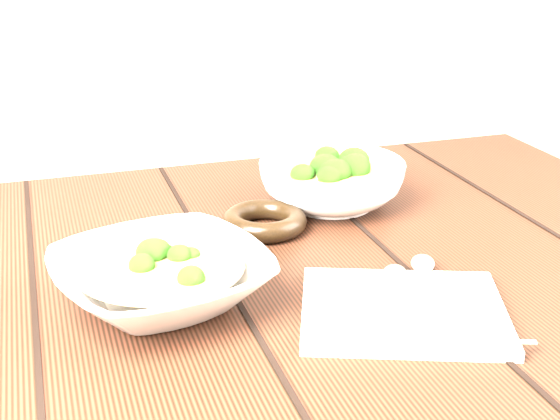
{
  "coord_description": "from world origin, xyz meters",
  "views": [
    {
      "loc": [
        -0.2,
        -0.75,
        1.13
      ],
      "look_at": [
        0.06,
        0.05,
        0.8
      ],
      "focal_mm": 50.0,
      "sensor_mm": 36.0,
      "label": 1
    }
  ],
  "objects_px": {
    "soup_bowl_front": "(161,277)",
    "soup_bowl_back": "(332,181)",
    "trivet": "(265,221)",
    "table": "(243,366)",
    "napkin": "(403,311)"
  },
  "relations": [
    {
      "from": "soup_bowl_front",
      "to": "soup_bowl_back",
      "type": "height_order",
      "value": "soup_bowl_back"
    },
    {
      "from": "trivet",
      "to": "soup_bowl_back",
      "type": "bearing_deg",
      "value": 27.0
    },
    {
      "from": "table",
      "to": "soup_bowl_back",
      "type": "height_order",
      "value": "soup_bowl_back"
    },
    {
      "from": "soup_bowl_back",
      "to": "napkin",
      "type": "bearing_deg",
      "value": -98.28
    },
    {
      "from": "soup_bowl_front",
      "to": "trivet",
      "type": "distance_m",
      "value": 0.22
    },
    {
      "from": "soup_bowl_front",
      "to": "napkin",
      "type": "height_order",
      "value": "soup_bowl_front"
    },
    {
      "from": "soup_bowl_back",
      "to": "napkin",
      "type": "height_order",
      "value": "soup_bowl_back"
    },
    {
      "from": "soup_bowl_back",
      "to": "soup_bowl_front",
      "type": "bearing_deg",
      "value": -142.31
    },
    {
      "from": "table",
      "to": "soup_bowl_back",
      "type": "bearing_deg",
      "value": 43.8
    },
    {
      "from": "soup_bowl_front",
      "to": "table",
      "type": "bearing_deg",
      "value": 23.19
    },
    {
      "from": "table",
      "to": "soup_bowl_back",
      "type": "relative_size",
      "value": 4.93
    },
    {
      "from": "table",
      "to": "napkin",
      "type": "xyz_separation_m",
      "value": [
        0.13,
        -0.14,
        0.13
      ]
    },
    {
      "from": "soup_bowl_front",
      "to": "trivet",
      "type": "height_order",
      "value": "soup_bowl_front"
    },
    {
      "from": "napkin",
      "to": "table",
      "type": "bearing_deg",
      "value": 153.37
    },
    {
      "from": "napkin",
      "to": "soup_bowl_front",
      "type": "bearing_deg",
      "value": 176.64
    }
  ]
}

